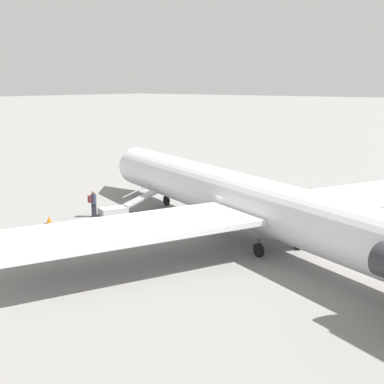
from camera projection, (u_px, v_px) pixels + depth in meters
The scene contains 5 objects.
ground_plane at pixel (245, 239), 30.19m from camera, with size 600.00×600.00×0.00m, color gray.
airplane_main at pixel (257, 204), 28.83m from camera, with size 35.11×27.59×7.50m.
boarding_stairs at pixel (119, 208), 35.74m from camera, with size 2.39×4.11×1.81m.
passenger at pixel (93, 202), 34.93m from camera, with size 0.44×0.57×1.74m.
traffic_cone_near_stairs at pixel (49, 220), 33.26m from camera, with size 0.48×0.48×0.53m.
Camera 1 is at (-15.82, 24.55, 8.64)m, focal length 50.00 mm.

